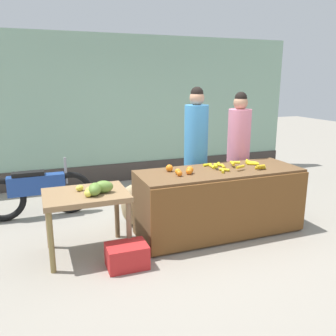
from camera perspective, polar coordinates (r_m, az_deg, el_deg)
ground_plane at (r=4.73m, az=3.09°, el=-10.92°), size 24.00×24.00×0.00m
market_wall_back at (r=7.12m, az=-6.63°, el=9.07°), size 7.12×0.23×2.82m
fruit_stall_counter at (r=4.74m, az=8.25°, el=-5.36°), size 2.16×0.80×0.86m
side_table_wooden at (r=4.16m, az=-13.10°, el=-5.27°), size 0.94×0.71×0.75m
banana_bunch_pile at (r=4.79m, az=10.47°, el=0.43°), size 0.77×0.51×0.07m
orange_pile at (r=4.40m, az=2.04°, el=-0.37°), size 0.30×0.33×0.09m
mango_papaya_pile at (r=4.07m, az=-11.33°, el=-3.18°), size 0.43×0.40×0.14m
vendor_woman_blue_shirt at (r=5.14m, az=4.51°, el=2.43°), size 0.34×0.34×1.90m
vendor_woman_pink_shirt at (r=5.46m, az=11.25°, el=2.45°), size 0.34×0.34×1.82m
parked_motorcycle at (r=5.55m, az=-20.37°, el=-3.52°), size 1.60×0.18×0.88m
produce_crate at (r=4.00m, az=-6.63°, el=-13.87°), size 0.44×0.32×0.26m
produce_sack at (r=4.99m, az=-5.68°, el=-5.96°), size 0.44×0.46×0.58m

